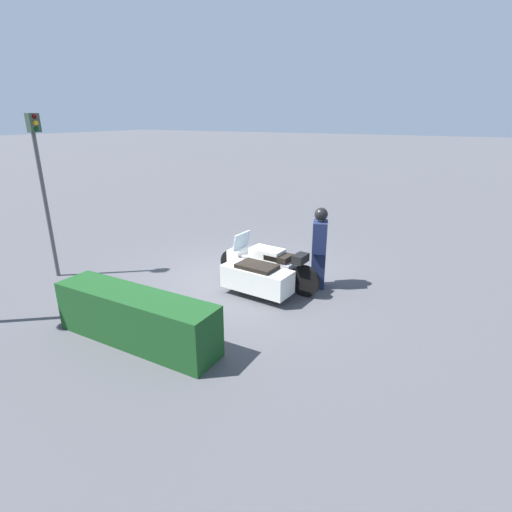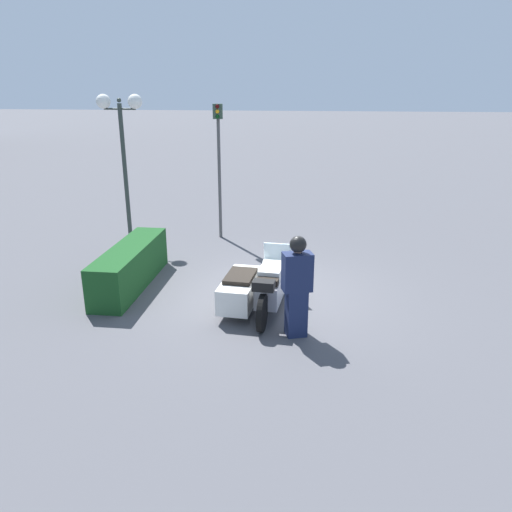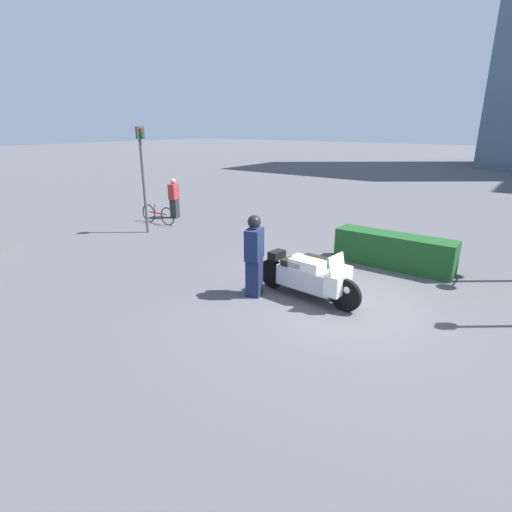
% 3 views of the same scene
% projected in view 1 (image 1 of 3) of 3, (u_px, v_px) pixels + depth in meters
% --- Properties ---
extents(ground_plane, '(160.00, 160.00, 0.00)m').
position_uv_depth(ground_plane, '(237.00, 281.00, 9.57)').
color(ground_plane, '#4C4C51').
extents(police_motorcycle, '(2.64, 1.36, 1.18)m').
position_uv_depth(police_motorcycle, '(258.00, 271.00, 8.90)').
color(police_motorcycle, black).
rests_on(police_motorcycle, ground).
extents(officer_rider, '(0.45, 0.58, 1.86)m').
position_uv_depth(officer_rider, '(319.00, 246.00, 8.93)').
color(officer_rider, '#192347').
rests_on(officer_rider, ground).
extents(hedge_bush_curbside, '(3.14, 0.73, 0.91)m').
position_uv_depth(hedge_bush_curbside, '(136.00, 318.00, 6.87)').
color(hedge_bush_curbside, '#19471E').
rests_on(hedge_bush_curbside, ground).
extents(traffic_light_near, '(0.23, 0.27, 3.80)m').
position_uv_depth(traffic_light_near, '(42.00, 175.00, 9.07)').
color(traffic_light_near, '#4C4C4C').
rests_on(traffic_light_near, ground).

